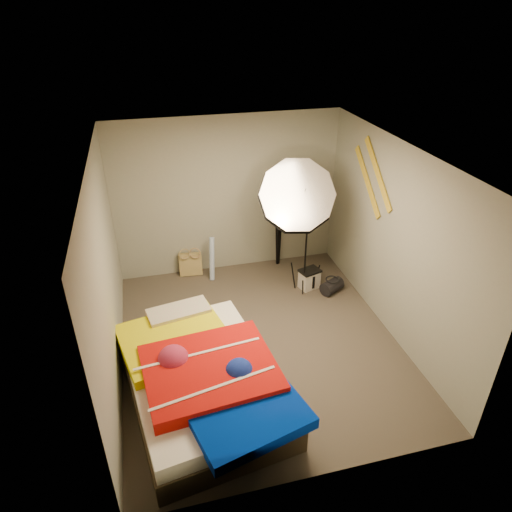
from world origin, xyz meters
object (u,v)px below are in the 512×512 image
object	(u,v)px
wrapping_roll	(212,259)
duffel_bag	(332,286)
camera_case	(309,279)
tote_bag	(191,264)
bed	(203,378)
photo_umbrella	(297,197)
camera_tripod	(279,222)

from	to	relation	value
wrapping_roll	duffel_bag	world-z (taller)	wrapping_roll
wrapping_roll	camera_case	bearing A→B (deg)	-24.50
camera_case	duffel_bag	bearing A→B (deg)	-53.02
tote_bag	camera_case	distance (m)	1.92
tote_bag	wrapping_roll	bearing A→B (deg)	-27.62
bed	photo_umbrella	xyz separation A→B (m)	(1.61, 1.72, 1.28)
camera_tripod	tote_bag	bearing A→B (deg)	178.96
bed	photo_umbrella	size ratio (longest dim) A/B	1.11
duffel_bag	camera_case	bearing A→B (deg)	116.00
photo_umbrella	duffel_bag	bearing A→B (deg)	-8.06
photo_umbrella	tote_bag	bearing A→B (deg)	145.50
wrapping_roll	bed	size ratio (longest dim) A/B	0.28
photo_umbrella	camera_tripod	world-z (taller)	photo_umbrella
photo_umbrella	camera_tripod	size ratio (longest dim) A/B	1.64
tote_bag	camera_tripod	xyz separation A→B (m)	(1.46, -0.03, 0.60)
photo_umbrella	camera_tripod	distance (m)	1.25
photo_umbrella	camera_tripod	bearing A→B (deg)	86.73
tote_bag	bed	bearing A→B (deg)	-89.30
tote_bag	wrapping_roll	size ratio (longest dim) A/B	0.52
tote_bag	camera_tripod	world-z (taller)	camera_tripod
tote_bag	bed	size ratio (longest dim) A/B	0.15
photo_umbrella	camera_tripod	xyz separation A→B (m)	(0.05, 0.94, -0.81)
camera_case	duffel_bag	distance (m)	0.36
wrapping_roll	camera_tripod	size ratio (longest dim) A/B	0.52
tote_bag	duffel_bag	xyz separation A→B (m)	(2.02, -1.06, -0.08)
tote_bag	duffel_bag	world-z (taller)	tote_bag
camera_case	duffel_bag	size ratio (longest dim) A/B	0.84
camera_tripod	wrapping_roll	bearing A→B (deg)	-171.11
wrapping_roll	photo_umbrella	world-z (taller)	photo_umbrella
camera_tripod	duffel_bag	bearing A→B (deg)	-61.80
wrapping_roll	duffel_bag	xyz separation A→B (m)	(1.69, -0.85, -0.25)
duffel_bag	wrapping_roll	bearing A→B (deg)	125.31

